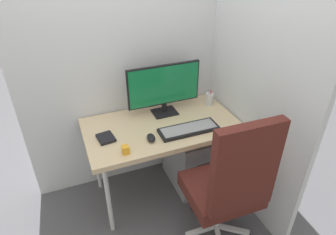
{
  "coord_description": "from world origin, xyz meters",
  "views": [
    {
      "loc": [
        -0.71,
        -1.89,
        2.04
      ],
      "look_at": [
        0.03,
        -0.07,
        0.83
      ],
      "focal_mm": 31.41,
      "sensor_mm": 36.0,
      "label": 1
    }
  ],
  "objects_px": {
    "office_chair": "(229,184)",
    "keyboard": "(189,129)",
    "monitor": "(164,87)",
    "pen_holder": "(209,99)",
    "mouse": "(151,138)",
    "notebook": "(106,138)",
    "filing_cabinet": "(195,156)",
    "desk_clamp_accessory": "(126,150)"
  },
  "relations": [
    {
      "from": "pen_holder",
      "to": "notebook",
      "type": "height_order",
      "value": "pen_holder"
    },
    {
      "from": "office_chair",
      "to": "notebook",
      "type": "distance_m",
      "value": 0.96
    },
    {
      "from": "desk_clamp_accessory",
      "to": "mouse",
      "type": "bearing_deg",
      "value": 20.4
    },
    {
      "from": "office_chair",
      "to": "desk_clamp_accessory",
      "type": "height_order",
      "value": "office_chair"
    },
    {
      "from": "office_chair",
      "to": "pen_holder",
      "type": "height_order",
      "value": "office_chair"
    },
    {
      "from": "monitor",
      "to": "mouse",
      "type": "xyz_separation_m",
      "value": [
        -0.24,
        -0.35,
        -0.22
      ]
    },
    {
      "from": "monitor",
      "to": "mouse",
      "type": "distance_m",
      "value": 0.48
    },
    {
      "from": "mouse",
      "to": "desk_clamp_accessory",
      "type": "distance_m",
      "value": 0.23
    },
    {
      "from": "pen_holder",
      "to": "desk_clamp_accessory",
      "type": "relative_size",
      "value": 2.58
    },
    {
      "from": "office_chair",
      "to": "pen_holder",
      "type": "relative_size",
      "value": 7.34
    },
    {
      "from": "office_chair",
      "to": "keyboard",
      "type": "xyz_separation_m",
      "value": [
        -0.06,
        0.53,
        0.14
      ]
    },
    {
      "from": "monitor",
      "to": "pen_holder",
      "type": "xyz_separation_m",
      "value": [
        0.43,
        -0.02,
        -0.19
      ]
    },
    {
      "from": "keyboard",
      "to": "mouse",
      "type": "xyz_separation_m",
      "value": [
        -0.32,
        -0.01,
        0.01
      ]
    },
    {
      "from": "office_chair",
      "to": "desk_clamp_accessory",
      "type": "xyz_separation_m",
      "value": [
        -0.6,
        0.44,
        0.16
      ]
    },
    {
      "from": "filing_cabinet",
      "to": "monitor",
      "type": "xyz_separation_m",
      "value": [
        -0.25,
        0.15,
        0.69
      ]
    },
    {
      "from": "mouse",
      "to": "desk_clamp_accessory",
      "type": "bearing_deg",
      "value": -152.15
    },
    {
      "from": "filing_cabinet",
      "to": "desk_clamp_accessory",
      "type": "relative_size",
      "value": 9.2
    },
    {
      "from": "desk_clamp_accessory",
      "to": "notebook",
      "type": "bearing_deg",
      "value": 113.31
    },
    {
      "from": "mouse",
      "to": "notebook",
      "type": "height_order",
      "value": "mouse"
    },
    {
      "from": "filing_cabinet",
      "to": "pen_holder",
      "type": "relative_size",
      "value": 3.57
    },
    {
      "from": "filing_cabinet",
      "to": "pen_holder",
      "type": "height_order",
      "value": "pen_holder"
    },
    {
      "from": "keyboard",
      "to": "desk_clamp_accessory",
      "type": "xyz_separation_m",
      "value": [
        -0.54,
        -0.09,
        0.02
      ]
    },
    {
      "from": "monitor",
      "to": "desk_clamp_accessory",
      "type": "distance_m",
      "value": 0.66
    },
    {
      "from": "filing_cabinet",
      "to": "office_chair",
      "type": "bearing_deg",
      "value": -99.05
    },
    {
      "from": "keyboard",
      "to": "notebook",
      "type": "distance_m",
      "value": 0.64
    },
    {
      "from": "office_chair",
      "to": "notebook",
      "type": "height_order",
      "value": "office_chair"
    },
    {
      "from": "mouse",
      "to": "notebook",
      "type": "bearing_deg",
      "value": 163.28
    },
    {
      "from": "monitor",
      "to": "notebook",
      "type": "bearing_deg",
      "value": -159.56
    },
    {
      "from": "office_chair",
      "to": "keyboard",
      "type": "distance_m",
      "value": 0.55
    },
    {
      "from": "keyboard",
      "to": "notebook",
      "type": "height_order",
      "value": "keyboard"
    },
    {
      "from": "monitor",
      "to": "keyboard",
      "type": "bearing_deg",
      "value": -77.47
    },
    {
      "from": "filing_cabinet",
      "to": "keyboard",
      "type": "relative_size",
      "value": 1.18
    },
    {
      "from": "mouse",
      "to": "notebook",
      "type": "distance_m",
      "value": 0.34
    },
    {
      "from": "pen_holder",
      "to": "notebook",
      "type": "distance_m",
      "value": 1.01
    },
    {
      "from": "notebook",
      "to": "office_chair",
      "type": "bearing_deg",
      "value": -51.25
    },
    {
      "from": "mouse",
      "to": "monitor",
      "type": "bearing_deg",
      "value": 62.54
    },
    {
      "from": "notebook",
      "to": "keyboard",
      "type": "bearing_deg",
      "value": -19.53
    },
    {
      "from": "mouse",
      "to": "pen_holder",
      "type": "bearing_deg",
      "value": 33.22
    },
    {
      "from": "mouse",
      "to": "notebook",
      "type": "relative_size",
      "value": 0.74
    },
    {
      "from": "keyboard",
      "to": "notebook",
      "type": "bearing_deg",
      "value": 168.25
    },
    {
      "from": "monitor",
      "to": "office_chair",
      "type": "bearing_deg",
      "value": -81.0
    },
    {
      "from": "notebook",
      "to": "pen_holder",
      "type": "bearing_deg",
      "value": 2.84
    }
  ]
}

